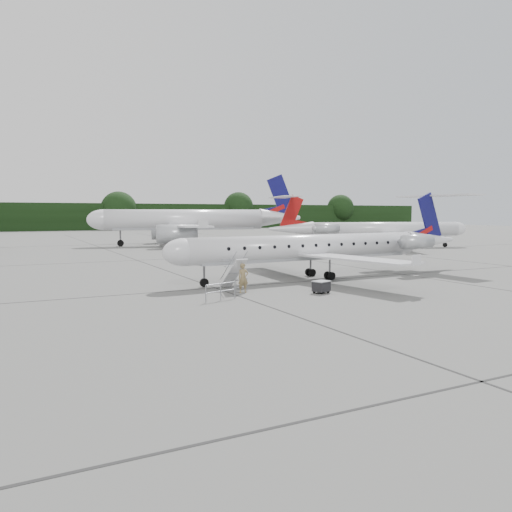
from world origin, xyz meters
TOP-DOWN VIEW (x-y plane):
  - ground at (0.00, 0.00)m, footprint 320.00×320.00m
  - treeline at (0.00, 130.00)m, footprint 260.00×4.00m
  - main_regional_jet at (2.48, 7.65)m, footprint 27.64×20.57m
  - airstair at (-5.20, 5.07)m, footprint 0.97×2.39m
  - passenger at (-5.13, 3.75)m, footprint 0.72×0.51m
  - safety_railing at (-7.53, 1.77)m, footprint 2.13×0.72m
  - baggage_cart at (-0.75, 1.37)m, footprint 1.17×1.05m
  - bg_narrowbody at (6.87, 50.26)m, footprint 35.32×28.54m
  - bg_regional_right at (31.16, 31.50)m, footprint 33.17×27.59m

SIDE VIEW (x-z plane):
  - ground at x=0.00m, z-range 0.00..0.00m
  - baggage_cart at x=-0.75m, z-range 0.00..0.85m
  - safety_railing at x=-7.53m, z-range 0.00..1.00m
  - passenger at x=-5.13m, z-range 0.00..1.89m
  - airstair at x=-5.20m, z-range 0.00..2.14m
  - main_regional_jet at x=2.48m, z-range 0.00..6.84m
  - bg_regional_right at x=31.16m, z-range 0.00..7.52m
  - treeline at x=0.00m, z-range 0.00..8.00m
  - bg_narrowbody at x=6.87m, z-range 0.00..11.25m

